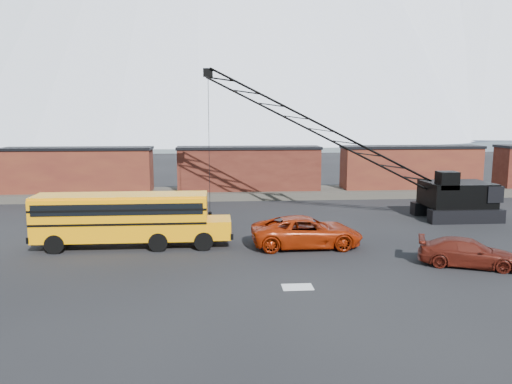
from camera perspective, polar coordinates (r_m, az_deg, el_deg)
ground at (r=26.92m, az=2.31°, el=-8.02°), size 160.00×160.00×0.00m
gravel_berm at (r=48.27m, az=-0.81°, el=-0.14°), size 120.00×5.00×0.70m
boxcar_west_near at (r=49.56m, az=-19.62°, el=2.40°), size 13.70×3.10×4.17m
boxcar_mid at (r=47.96m, az=-0.81°, el=2.71°), size 13.70×3.10×4.17m
boxcar_east_near at (r=51.54m, az=17.25°, el=2.74°), size 13.70×3.10×4.17m
snow_patch at (r=23.22m, az=4.76°, el=-10.77°), size 1.40×0.90×0.02m
school_bus at (r=30.46m, az=-14.41°, el=-2.85°), size 11.65×2.65×3.19m
red_pickup at (r=29.92m, az=5.81°, el=-4.54°), size 6.61×3.11×1.83m
maroon_suv at (r=28.28m, az=23.05°, el=-6.39°), size 5.35×3.71×1.44m
crawler_crane at (r=37.74m, az=9.86°, el=5.81°), size 21.93×4.20×11.34m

